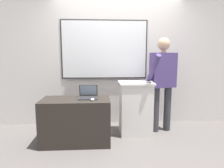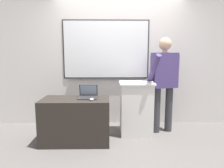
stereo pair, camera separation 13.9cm
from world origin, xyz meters
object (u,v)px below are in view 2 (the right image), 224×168
at_px(lectern_podium, 136,108).
at_px(person_presenter, 164,78).
at_px(wireless_keyboard, 137,82).
at_px(computer_mouse_by_laptop, 92,99).
at_px(computer_mouse_by_keyboard, 151,82).
at_px(laptop, 88,94).
at_px(side_desk, 76,120).

distance_m(lectern_podium, person_presenter, 0.73).
xyz_separation_m(wireless_keyboard, computer_mouse_by_laptop, (-0.75, -0.38, -0.21)).
xyz_separation_m(computer_mouse_by_laptop, computer_mouse_by_keyboard, (0.99, 0.37, 0.22)).
xyz_separation_m(laptop, computer_mouse_by_laptop, (0.07, -0.20, -0.04)).
distance_m(side_desk, laptop, 0.46).
bearing_deg(lectern_podium, wireless_keyboard, -82.77).
bearing_deg(side_desk, person_presenter, 14.68).
bearing_deg(computer_mouse_by_keyboard, laptop, -171.02).
relative_size(person_presenter, laptop, 5.60).
bearing_deg(laptop, person_presenter, 13.92).
height_order(person_presenter, wireless_keyboard, person_presenter).
bearing_deg(computer_mouse_by_keyboard, computer_mouse_by_laptop, -159.56).
relative_size(side_desk, computer_mouse_by_laptop, 10.75).
height_order(lectern_podium, person_presenter, person_presenter).
relative_size(person_presenter, computer_mouse_by_laptop, 16.99).
bearing_deg(side_desk, wireless_keyboard, 13.93).
xyz_separation_m(person_presenter, laptop, (-1.32, -0.33, -0.23)).
distance_m(lectern_podium, computer_mouse_by_laptop, 0.91).
height_order(side_desk, computer_mouse_by_keyboard, computer_mouse_by_keyboard).
bearing_deg(laptop, computer_mouse_by_keyboard, 8.98).
bearing_deg(side_desk, laptop, 19.65).
distance_m(side_desk, computer_mouse_by_laptop, 0.48).
relative_size(wireless_keyboard, computer_mouse_by_laptop, 4.01).
bearing_deg(lectern_podium, side_desk, -162.79).
bearing_deg(side_desk, lectern_podium, 17.21).
bearing_deg(person_presenter, wireless_keyboard, -175.43).
height_order(side_desk, laptop, laptop).
xyz_separation_m(person_presenter, computer_mouse_by_laptop, (-1.24, -0.53, -0.26)).
xyz_separation_m(wireless_keyboard, computer_mouse_by_keyboard, (0.24, -0.02, 0.01)).
bearing_deg(lectern_podium, computer_mouse_by_laptop, -149.13).
distance_m(lectern_podium, side_desk, 1.07).
bearing_deg(computer_mouse_by_laptop, laptop, 110.32).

